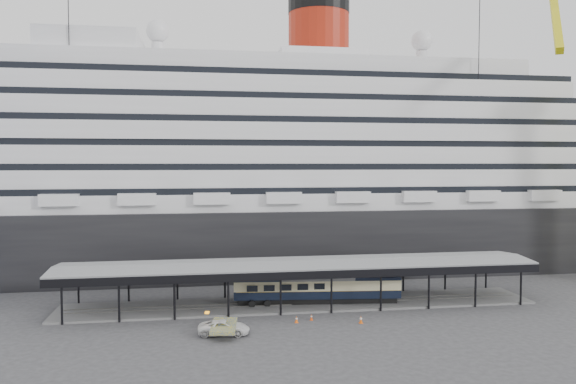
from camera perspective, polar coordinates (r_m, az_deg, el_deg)
name	(u,v)px	position (r m, az deg, el deg)	size (l,w,h in m)	color
ground	(308,316)	(63.34, 2.02, -12.51)	(200.00, 200.00, 0.00)	#37373A
cruise_ship	(271,154)	(92.66, -1.73, 3.87)	(130.00, 30.00, 43.90)	black
platform_canopy	(300,285)	(67.54, 1.20, -9.46)	(56.00, 9.18, 5.30)	slate
port_truck	(224,328)	(57.11, -6.52, -13.53)	(2.33, 5.04, 1.40)	white
pullman_carriage	(317,285)	(67.94, 2.98, -9.37)	(19.91, 4.51, 19.40)	black
traffic_cone_left	(297,319)	(60.86, 0.87, -12.80)	(0.37, 0.37, 0.72)	#FA600D
traffic_cone_mid	(311,317)	(61.83, 2.40, -12.58)	(0.44, 0.44, 0.66)	#E6490C
traffic_cone_right	(361,319)	(61.14, 7.42, -12.71)	(0.44, 0.44, 0.81)	#E7590C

